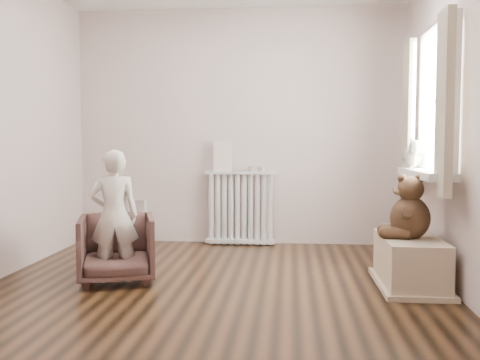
# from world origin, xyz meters

# --- Properties ---
(floor) EXTENTS (3.60, 3.60, 0.01)m
(floor) POSITION_xyz_m (0.00, 0.00, 0.00)
(floor) COLOR black
(floor) RESTS_ON ground
(back_wall) EXTENTS (3.60, 0.02, 2.60)m
(back_wall) POSITION_xyz_m (0.00, 1.80, 1.30)
(back_wall) COLOR beige
(back_wall) RESTS_ON ground
(front_wall) EXTENTS (3.60, 0.02, 2.60)m
(front_wall) POSITION_xyz_m (0.00, -1.80, 1.30)
(front_wall) COLOR beige
(front_wall) RESTS_ON ground
(right_wall) EXTENTS (0.02, 3.60, 2.60)m
(right_wall) POSITION_xyz_m (1.80, 0.00, 1.30)
(right_wall) COLOR beige
(right_wall) RESTS_ON ground
(window) EXTENTS (0.03, 0.90, 1.10)m
(window) POSITION_xyz_m (1.76, 0.30, 1.45)
(window) COLOR white
(window) RESTS_ON right_wall
(window_sill) EXTENTS (0.22, 1.10, 0.06)m
(window_sill) POSITION_xyz_m (1.67, 0.30, 0.87)
(window_sill) COLOR silver
(window_sill) RESTS_ON right_wall
(curtain_left) EXTENTS (0.06, 0.26, 1.30)m
(curtain_left) POSITION_xyz_m (1.65, -0.27, 1.39)
(curtain_left) COLOR #BEB295
(curtain_left) RESTS_ON right_wall
(curtain_right) EXTENTS (0.06, 0.26, 1.30)m
(curtain_right) POSITION_xyz_m (1.65, 0.87, 1.39)
(curtain_right) COLOR #BEB295
(curtain_right) RESTS_ON right_wall
(radiator) EXTENTS (0.77, 0.15, 0.81)m
(radiator) POSITION_xyz_m (0.04, 1.68, 0.39)
(radiator) COLOR silver
(radiator) RESTS_ON floor
(paper_doll) EXTENTS (0.20, 0.02, 0.33)m
(paper_doll) POSITION_xyz_m (-0.15, 1.68, 0.98)
(paper_doll) COLOR beige
(paper_doll) RESTS_ON radiator
(tin_a) EXTENTS (0.09, 0.09, 0.06)m
(tin_a) POSITION_xyz_m (0.17, 1.68, 0.84)
(tin_a) COLOR #A59E8C
(tin_a) RESTS_ON radiator
(tin_b) EXTENTS (0.09, 0.09, 0.05)m
(tin_b) POSITION_xyz_m (0.27, 1.68, 0.83)
(tin_b) COLOR #A59E8C
(tin_b) RESTS_ON radiator
(toy_vanity) EXTENTS (0.30, 0.22, 0.48)m
(toy_vanity) POSITION_xyz_m (-1.11, 1.65, 0.28)
(toy_vanity) COLOR silver
(toy_vanity) RESTS_ON floor
(armchair) EXTENTS (0.73, 0.75, 0.54)m
(armchair) POSITION_xyz_m (-0.81, 0.01, 0.27)
(armchair) COLOR #50322D
(armchair) RESTS_ON floor
(child) EXTENTS (0.44, 0.35, 1.05)m
(child) POSITION_xyz_m (-0.81, -0.04, 0.54)
(child) COLOR white
(child) RESTS_ON armchair
(toy_bench) EXTENTS (0.44, 0.83, 0.39)m
(toy_bench) POSITION_xyz_m (1.52, 0.09, 0.20)
(toy_bench) COLOR beige
(toy_bench) RESTS_ON floor
(teddy_bear) EXTENTS (0.42, 0.34, 0.49)m
(teddy_bear) POSITION_xyz_m (1.50, 0.06, 0.67)
(teddy_bear) COLOR #342013
(teddy_bear) RESTS_ON toy_bench
(plush_cat) EXTENTS (0.19, 0.30, 0.25)m
(plush_cat) POSITION_xyz_m (1.66, 0.70, 1.00)
(plush_cat) COLOR slate
(plush_cat) RESTS_ON window_sill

